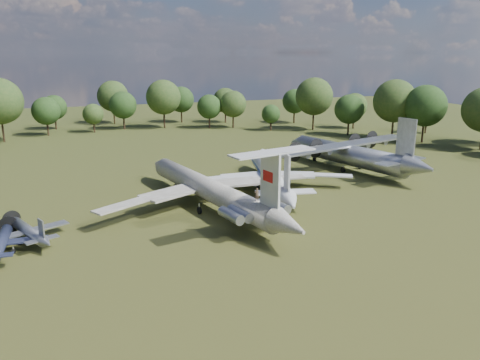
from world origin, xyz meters
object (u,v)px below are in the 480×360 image
object	(u,v)px
person_on_il62	(257,194)
il62_airliner	(209,193)
small_prop_west	(1,246)
small_prop_northwest	(29,234)
tu104_jet	(270,179)
an12_transport	(348,157)

from	to	relation	value
person_on_il62	il62_airliner	bearing A→B (deg)	-72.68
small_prop_west	small_prop_northwest	size ratio (longest dim) A/B	1.01
tu104_jet	small_prop_west	xyz separation A→B (m)	(-39.34, -13.72, -0.87)
small_prop_west	person_on_il62	bearing A→B (deg)	-5.62
an12_transport	small_prop_west	distance (m)	62.91
person_on_il62	small_prop_northwest	bearing A→B (deg)	-10.03
small_prop_northwest	person_on_il62	size ratio (longest dim) A/B	8.14
tu104_jet	person_on_il62	bearing A→B (deg)	-105.03
small_prop_northwest	person_on_il62	world-z (taller)	person_on_il62
il62_airliner	small_prop_west	distance (m)	28.21
tu104_jet	an12_transport	world-z (taller)	an12_transport
il62_airliner	an12_transport	bearing A→B (deg)	9.53
small_prop_west	person_on_il62	world-z (taller)	person_on_il62
small_prop_northwest	tu104_jet	bearing A→B (deg)	-7.45
an12_transport	small_prop_northwest	world-z (taller)	an12_transport
tu104_jet	il62_airliner	bearing A→B (deg)	-141.66
il62_airliner	small_prop_west	xyz separation A→B (m)	(-27.05, -7.94, -1.20)
il62_airliner	small_prop_west	size ratio (longest dim) A/B	3.29
small_prop_west	person_on_il62	xyz separation A→B (m)	(29.78, -4.11, 4.24)
tu104_jet	small_prop_northwest	size ratio (longest dim) A/B	2.76
il62_airliner	an12_transport	distance (m)	34.79
il62_airliner	small_prop_northwest	world-z (taller)	il62_airliner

